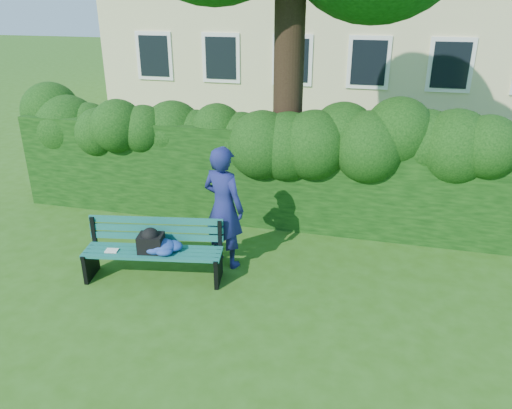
# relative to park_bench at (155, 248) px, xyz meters

# --- Properties ---
(ground) EXTENTS (80.00, 80.00, 0.00)m
(ground) POSITION_rel_park_bench_xyz_m (1.30, 0.34, -0.51)
(ground) COLOR #2C5713
(ground) RESTS_ON ground
(hedge) EXTENTS (10.00, 1.00, 1.80)m
(hedge) POSITION_rel_park_bench_xyz_m (1.30, 2.54, 0.39)
(hedge) COLOR black
(hedge) RESTS_ON ground
(park_bench) EXTENTS (2.10, 0.91, 0.89)m
(park_bench) POSITION_rel_park_bench_xyz_m (0.00, 0.00, 0.00)
(park_bench) COLOR #115747
(park_bench) RESTS_ON ground
(man_reading) EXTENTS (0.82, 0.67, 1.93)m
(man_reading) POSITION_rel_park_bench_xyz_m (0.86, 0.67, 0.46)
(man_reading) COLOR navy
(man_reading) RESTS_ON ground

